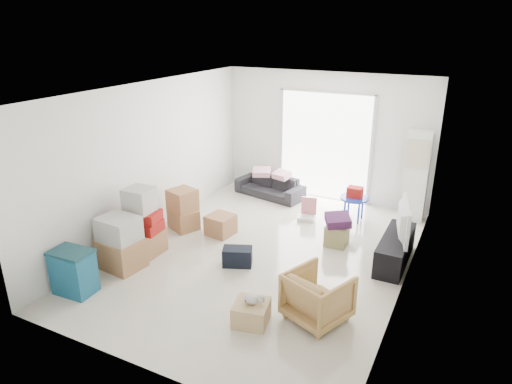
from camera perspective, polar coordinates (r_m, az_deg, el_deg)
The scene contains 21 objects.
room_shell at distance 7.14m, azimuth 0.95°, elevation 1.82°, with size 4.98×6.48×3.18m.
sliding_door at distance 9.83m, azimuth 8.58°, elevation 6.21°, with size 2.10×0.04×2.33m.
ac_tower at distance 9.22m, azimuth 19.34°, elevation 1.91°, with size 0.45×0.30×1.75m, color silver.
tv_console at distance 7.67m, azimuth 16.99°, elevation -6.87°, with size 0.41×1.36×0.45m, color black.
television at distance 7.54m, azimuth 17.22°, elevation -4.88°, with size 1.00×0.58×0.13m, color black.
sofa at distance 10.04m, azimuth 1.73°, elevation 1.13°, with size 1.55×0.45×0.60m, color #26262B.
pillow_left at distance 9.98m, azimuth 0.70°, elevation 3.24°, with size 0.42×0.33×0.13m, color #F0AFC6.
pillow_right at distance 9.80m, azimuth 3.26°, elevation 2.89°, with size 0.38×0.31×0.13m, color #F0AFC6.
armchair at distance 6.03m, azimuth 7.75°, elevation -12.55°, with size 0.72×0.67×0.74m, color tan.
storage_bins at distance 7.02m, azimuth -21.85°, elevation -9.23°, with size 0.60×0.43×0.66m.
box_stack_a at distance 7.42m, azimuth -16.59°, elevation -6.22°, with size 0.69×0.60×0.85m.
box_stack_b at distance 7.73m, azimuth -14.04°, elevation -4.09°, with size 0.66×0.57×1.15m.
box_stack_c at distance 8.54m, azimuth -9.11°, elevation -2.21°, with size 0.64×0.60×0.77m.
loose_box at distance 8.30m, azimuth -4.44°, elevation -4.10°, with size 0.44×0.44×0.37m, color #AE734E.
duffel_bag at distance 7.30m, azimuth -2.33°, elevation -8.07°, with size 0.46×0.28×0.29m, color black.
ottoman at distance 8.02m, azimuth 10.06°, elevation -5.34°, with size 0.37×0.37×0.37m, color #978D58.
blanket at distance 7.91m, azimuth 10.18°, elevation -3.69°, with size 0.40×0.40×0.14m, color #461D49.
kids_table at distance 8.96m, azimuth 12.22°, elevation -0.55°, with size 0.55×0.55×0.68m.
toy_walker at distance 8.98m, azimuth 6.43°, elevation -2.67°, with size 0.38×0.35×0.43m.
wood_crate at distance 6.04m, azimuth -0.58°, elevation -14.86°, with size 0.43×0.43×0.29m, color tan.
plush_bunny at distance 5.92m, azimuth -0.29°, elevation -13.27°, with size 0.27×0.16×0.14m.
Camera 1 is at (2.93, -6.09, 3.65)m, focal length 32.00 mm.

